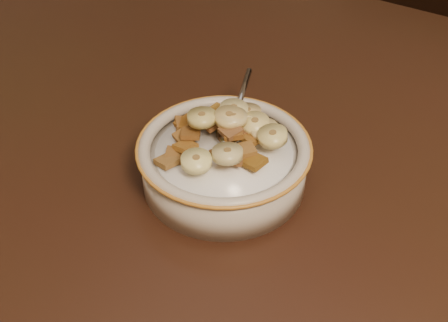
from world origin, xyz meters
The scene contains 42 objects.
table centered at (0.00, 0.00, 0.73)m, with size 1.40×0.90×0.04m, color black.
chair centered at (-0.15, 0.68, 0.48)m, with size 0.42×0.42×0.95m, color black.
cereal_bowl centered at (-0.10, -0.09, 0.77)m, with size 0.18×0.18×0.04m, color #B0AAA3.
milk centered at (-0.10, -0.09, 0.79)m, with size 0.15×0.15×0.00m, color white.
spoon centered at (-0.11, -0.06, 0.80)m, with size 0.03×0.04×0.01m, color #A8ADB4.
cereal_square_0 centered at (-0.06, -0.10, 0.80)m, with size 0.02×0.02×0.01m, color brown.
cereal_square_1 centered at (-0.08, -0.09, 0.81)m, with size 0.02×0.02×0.01m, color brown.
cereal_square_2 centered at (-0.14, -0.06, 0.80)m, with size 0.02×0.02×0.01m, color #915F1E.
cereal_square_3 centered at (-0.10, -0.06, 0.81)m, with size 0.02×0.02×0.01m, color brown.
cereal_square_4 centered at (-0.14, -0.12, 0.80)m, with size 0.02×0.02×0.01m, color brown.
cereal_square_5 centered at (-0.10, -0.03, 0.80)m, with size 0.02×0.02×0.01m, color brown.
cereal_square_6 centered at (-0.15, -0.05, 0.80)m, with size 0.02×0.02×0.01m, color brown.
cereal_square_7 centered at (-0.15, -0.10, 0.80)m, with size 0.02×0.02×0.01m, color brown.
cereal_square_8 centered at (-0.08, -0.07, 0.81)m, with size 0.02×0.02×0.01m, color brown.
cereal_square_9 centered at (-0.16, -0.07, 0.80)m, with size 0.02×0.02×0.01m, color brown.
cereal_square_10 centered at (-0.08, -0.10, 0.81)m, with size 0.02×0.02×0.01m, color brown.
cereal_square_11 centered at (-0.10, -0.08, 0.82)m, with size 0.02×0.02×0.01m, color brown.
cereal_square_12 centered at (-0.11, -0.06, 0.81)m, with size 0.02×0.02×0.01m, color brown.
cereal_square_13 centered at (-0.14, -0.04, 0.80)m, with size 0.02×0.02×0.01m, color olive.
cereal_square_14 centered at (-0.14, -0.14, 0.80)m, with size 0.02×0.02×0.01m, color olive.
cereal_square_15 centered at (-0.14, -0.03, 0.80)m, with size 0.02×0.02×0.01m, color brown.
cereal_square_16 centered at (-0.14, -0.11, 0.80)m, with size 0.02×0.02×0.01m, color olive.
cereal_square_17 centered at (-0.13, -0.07, 0.81)m, with size 0.02×0.02×0.01m, color #965424.
cereal_square_18 centered at (-0.07, -0.04, 0.80)m, with size 0.02×0.02×0.01m, color brown.
cereal_square_19 centered at (-0.17, -0.07, 0.80)m, with size 0.02×0.02×0.01m, color brown.
cereal_square_20 centered at (-0.10, -0.06, 0.81)m, with size 0.02×0.02×0.01m, color #964F1A.
cereal_square_21 centered at (-0.09, -0.11, 0.81)m, with size 0.02×0.02×0.01m, color brown.
cereal_square_22 centered at (-0.14, -0.09, 0.81)m, with size 0.02×0.02×0.01m, color brown.
cereal_square_23 centered at (-0.10, -0.08, 0.82)m, with size 0.02×0.02×0.01m, color brown.
cereal_square_24 centered at (-0.09, -0.06, 0.81)m, with size 0.02×0.02×0.01m, color #9C5F34.
cereal_square_25 centered at (-0.10, -0.03, 0.80)m, with size 0.02×0.02×0.01m, color brown.
cereal_square_26 centered at (-0.14, -0.06, 0.81)m, with size 0.02×0.02×0.01m, color olive.
banana_slice_0 centered at (-0.09, -0.05, 0.81)m, with size 0.03×0.03×0.01m, color #D8BF7E.
banana_slice_1 centered at (-0.10, -0.04, 0.81)m, with size 0.03×0.03×0.01m, color tan.
banana_slice_2 centered at (-0.11, -0.05, 0.82)m, with size 0.03×0.03×0.01m, color #F6EC99.
banana_slice_3 centered at (-0.09, -0.11, 0.82)m, with size 0.03×0.03×0.01m, color #CDC48A.
banana_slice_4 centered at (-0.11, -0.07, 0.82)m, with size 0.03×0.03×0.01m, color beige.
banana_slice_5 centered at (-0.06, -0.06, 0.82)m, with size 0.03×0.03×0.01m, color #DCC775.
banana_slice_6 centered at (-0.11, -0.13, 0.81)m, with size 0.03×0.03×0.01m, color #F7ED88.
banana_slice_7 centered at (-0.11, -0.07, 0.83)m, with size 0.03×0.03×0.01m, color tan.
banana_slice_8 centered at (-0.13, -0.08, 0.82)m, with size 0.03×0.03×0.01m, color #D2BE78.
banana_slice_9 centered at (-0.07, -0.05, 0.81)m, with size 0.03×0.03×0.01m, color #D2C883.
Camera 1 is at (0.13, -0.48, 1.17)m, focal length 45.00 mm.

